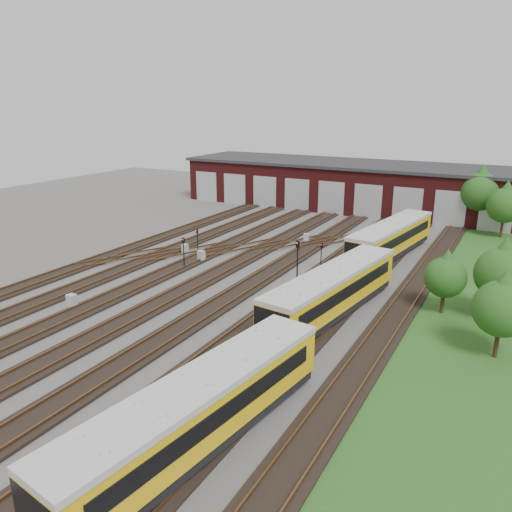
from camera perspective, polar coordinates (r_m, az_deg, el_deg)
The scene contains 21 objects.
ground at distance 38.09m, azimuth -6.99°, elevation -5.21°, with size 120.00×120.00×0.00m, color #494644.
track_network at distance 38.58m, azimuth -6.70°, elevation -4.73°, with size 30.40×70.00×0.33m.
maintenance_shed at distance 72.37m, azimuth 11.78°, elevation 7.90°, with size 51.00×12.50×6.35m.
grass_verge at distance 41.05m, azimuth 24.33°, elevation -4.96°, with size 8.00×55.00×0.05m, color #21501A.
metro_train at distance 34.99m, azimuth 8.74°, elevation -4.00°, with size 4.67×47.04×3.06m.
signal_mast_0 at distance 49.60m, azimuth -6.73°, elevation 2.11°, with size 0.26×0.24×2.52m.
signal_mast_1 at distance 45.07m, azimuth -8.28°, elevation 0.81°, with size 0.27×0.25×2.89m.
signal_mast_2 at distance 40.46m, azimuth 4.76°, elevation -0.14°, with size 0.32×0.30×3.81m.
signal_mast_3 at distance 44.62m, azimuth 7.46°, elevation 0.37°, with size 0.23×0.21×2.52m.
relay_cabinet_0 at distance 38.77m, azimuth -20.28°, elevation -4.92°, with size 0.66×0.55×1.09m, color #ACAFB1.
relay_cabinet_1 at distance 47.37m, azimuth -6.28°, elevation -0.00°, with size 0.62×0.52×1.04m, color #ACAFB1.
relay_cabinet_2 at distance 50.03m, azimuth -8.10°, elevation 0.81°, with size 0.57×0.48×0.96m, color #ACAFB1.
relay_cabinet_3 at distance 53.88m, azimuth 5.76°, elevation 2.08°, with size 0.57×0.47×0.94m, color #ACAFB1.
relay_cabinet_4 at distance 39.31m, azimuth 8.08°, elevation -3.79°, with size 0.57×0.47×0.94m, color #ACAFB1.
tree_0 at distance 64.29m, azimuth 24.32°, elevation 7.17°, with size 4.63×4.63×7.67m.
tree_1 at distance 61.05m, azimuth 26.64°, elevation 5.62°, with size 3.85×3.85×6.39m.
tree_2 at distance 37.16m, azimuth 26.40°, elevation -1.18°, with size 3.63×3.63×6.01m.
tree_3 at distance 37.16m, azimuth 20.88°, elevation -1.78°, with size 2.89×2.89×4.78m.
tree_4 at distance 31.79m, azimuth 26.39°, elevation -4.75°, with size 3.31×3.31×5.48m.
bush_0 at distance 42.49m, azimuth 20.65°, elevation -2.69°, with size 1.58×1.58×1.58m, color #1E4614.
bush_1 at distance 42.11m, azimuth 20.92°, elevation -3.09°, with size 1.31×1.31×1.31m, color #1E4614.
Camera 1 is at (20.89, -28.40, 14.41)m, focal length 35.00 mm.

